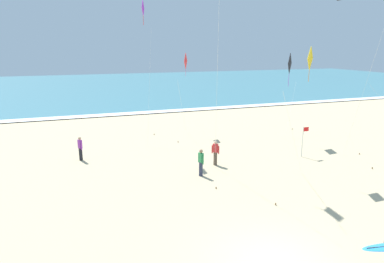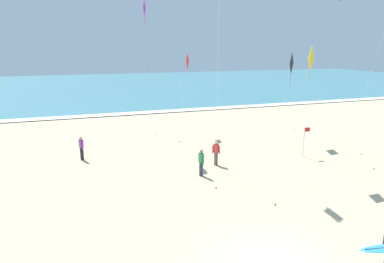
{
  "view_description": "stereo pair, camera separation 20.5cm",
  "coord_description": "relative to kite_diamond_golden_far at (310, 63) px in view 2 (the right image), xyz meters",
  "views": [
    {
      "loc": [
        -6.1,
        -8.67,
        7.22
      ],
      "look_at": [
        -0.38,
        7.39,
        3.0
      ],
      "focal_mm": 31.82,
      "sensor_mm": 36.0,
      "label": 1
    },
    {
      "loc": [
        -5.91,
        -8.73,
        7.22
      ],
      "look_at": [
        -0.38,
        7.39,
        3.0
      ],
      "focal_mm": 31.82,
      "sensor_mm": 36.0,
      "label": 2
    }
  ],
  "objects": [
    {
      "name": "kite_diamond_golden_far",
      "position": [
        0.0,
        0.0,
        0.0
      ],
      "size": [
        4.31,
        3.59,
        7.27
      ],
      "color": "yellow",
      "rests_on": "ground"
    },
    {
      "name": "ocean_water",
      "position": [
        -6.22,
        51.46,
        -6.38
      ],
      "size": [
        160.0,
        60.0,
        0.08
      ],
      "primitive_type": "cube",
      "color": "teal",
      "rests_on": "ground"
    },
    {
      "name": "lifeguard_flag",
      "position": [
        2.13,
        2.67,
        -5.16
      ],
      "size": [
        0.45,
        0.05,
        2.1
      ],
      "color": "silver",
      "rests_on": "ground"
    },
    {
      "name": "kite_diamond_scarlet_close",
      "position": [
        -3.15,
        11.8,
        -0.47
      ],
      "size": [
        2.02,
        3.59,
        6.78
      ],
      "color": "red",
      "rests_on": "ground"
    },
    {
      "name": "bystander_red_top",
      "position": [
        -4.12,
        3.08,
        -5.61
      ],
      "size": [
        0.4,
        0.35,
        1.59
      ],
      "color": "#4C3D2D",
      "rests_on": "ground"
    },
    {
      "name": "kite_diamond_violet_distant",
      "position": [
        -7.27,
        8.41,
        2.85
      ],
      "size": [
        1.57,
        4.06,
        10.31
      ],
      "color": "purple",
      "rests_on": "ground"
    },
    {
      "name": "bystander_purple_top",
      "position": [
        -12.07,
        6.9,
        -5.61
      ],
      "size": [
        0.29,
        0.47,
        1.59
      ],
      "color": "black",
      "rests_on": "ground"
    },
    {
      "name": "bystander_green_top",
      "position": [
        -5.64,
        1.65,
        -5.61
      ],
      "size": [
        0.25,
        0.49,
        1.59
      ],
      "color": "#2D334C",
      "rests_on": "ground"
    },
    {
      "name": "kite_diamond_charcoal_low",
      "position": [
        3.5,
        6.68,
        -0.51
      ],
      "size": [
        3.39,
        3.44,
        6.81
      ],
      "color": "black",
      "rests_on": "ground"
    },
    {
      "name": "shoreline_foam",
      "position": [
        -6.22,
        21.76,
        -6.34
      ],
      "size": [
        160.0,
        1.71,
        0.01
      ],
      "primitive_type": "cube",
      "color": "white",
      "rests_on": "ocean_water"
    }
  ]
}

